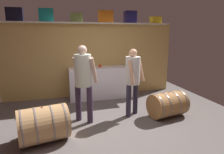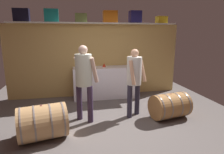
{
  "view_description": "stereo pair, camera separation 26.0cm",
  "coord_description": "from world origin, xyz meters",
  "px_view_note": "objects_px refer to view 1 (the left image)",
  "views": [
    {
      "loc": [
        -0.96,
        -3.47,
        1.89
      ],
      "look_at": [
        0.07,
        0.24,
        1.03
      ],
      "focal_mm": 31.14,
      "sensor_mm": 36.0,
      "label": 1
    },
    {
      "loc": [
        -0.7,
        -3.53,
        1.89
      ],
      "look_at": [
        0.07,
        0.24,
        1.03
      ],
      "focal_mm": 31.14,
      "sensor_mm": 36.0,
      "label": 2
    }
  ],
  "objects_px": {
    "wine_glass": "(128,62)",
    "wine_barrel_near": "(168,104)",
    "toolcase_olive": "(76,18)",
    "wine_bottle_amber": "(90,64)",
    "wine_barrel_far": "(43,124)",
    "winemaker_pouring": "(133,76)",
    "toolcase_orange": "(106,17)",
    "red_funnel": "(100,65)",
    "work_cabinet": "(102,82)",
    "visitor_tasting": "(83,76)",
    "wine_bottle_clear": "(128,62)",
    "toolcase_teal": "(46,15)",
    "toolcase_black": "(15,15)",
    "toolcase_navy": "(130,17)",
    "toolcase_yellow": "(155,20)"
  },
  "relations": [
    {
      "from": "toolcase_teal",
      "to": "red_funnel",
      "type": "distance_m",
      "value": 1.99
    },
    {
      "from": "wine_bottle_amber",
      "to": "visitor_tasting",
      "type": "height_order",
      "value": "visitor_tasting"
    },
    {
      "from": "visitor_tasting",
      "to": "wine_bottle_clear",
      "type": "bearing_deg",
      "value": 83.34
    },
    {
      "from": "toolcase_navy",
      "to": "winemaker_pouring",
      "type": "height_order",
      "value": "toolcase_navy"
    },
    {
      "from": "visitor_tasting",
      "to": "wine_bottle_amber",
      "type": "bearing_deg",
      "value": 117.24
    },
    {
      "from": "toolcase_teal",
      "to": "toolcase_navy",
      "type": "height_order",
      "value": "toolcase_navy"
    },
    {
      "from": "winemaker_pouring",
      "to": "wine_glass",
      "type": "bearing_deg",
      "value": -139.99
    },
    {
      "from": "work_cabinet",
      "to": "wine_bottle_amber",
      "type": "distance_m",
      "value": 0.7
    },
    {
      "from": "winemaker_pouring",
      "to": "wine_barrel_near",
      "type": "bearing_deg",
      "value": 126.46
    },
    {
      "from": "wine_barrel_near",
      "to": "wine_barrel_far",
      "type": "bearing_deg",
      "value": 177.59
    },
    {
      "from": "toolcase_olive",
      "to": "toolcase_yellow",
      "type": "bearing_deg",
      "value": 3.12
    },
    {
      "from": "toolcase_teal",
      "to": "wine_barrel_far",
      "type": "distance_m",
      "value": 3.08
    },
    {
      "from": "red_funnel",
      "to": "toolcase_olive",
      "type": "bearing_deg",
      "value": 170.43
    },
    {
      "from": "red_funnel",
      "to": "toolcase_yellow",
      "type": "bearing_deg",
      "value": 3.34
    },
    {
      "from": "work_cabinet",
      "to": "winemaker_pouring",
      "type": "bearing_deg",
      "value": -74.44
    },
    {
      "from": "toolcase_olive",
      "to": "wine_bottle_amber",
      "type": "relative_size",
      "value": 1.09
    },
    {
      "from": "wine_glass",
      "to": "wine_barrel_near",
      "type": "bearing_deg",
      "value": -79.64
    },
    {
      "from": "toolcase_orange",
      "to": "wine_barrel_near",
      "type": "xyz_separation_m",
      "value": [
        1.0,
        -1.93,
        -2.07
      ]
    },
    {
      "from": "wine_bottle_amber",
      "to": "visitor_tasting",
      "type": "bearing_deg",
      "value": -104.35
    },
    {
      "from": "red_funnel",
      "to": "visitor_tasting",
      "type": "bearing_deg",
      "value": -113.63
    },
    {
      "from": "toolcase_olive",
      "to": "wine_bottle_amber",
      "type": "xyz_separation_m",
      "value": [
        0.3,
        -0.26,
        -1.26
      ]
    },
    {
      "from": "wine_bottle_clear",
      "to": "winemaker_pouring",
      "type": "height_order",
      "value": "winemaker_pouring"
    },
    {
      "from": "wine_bottle_clear",
      "to": "wine_bottle_amber",
      "type": "relative_size",
      "value": 1.02
    },
    {
      "from": "toolcase_yellow",
      "to": "wine_bottle_amber",
      "type": "xyz_separation_m",
      "value": [
        -2.13,
        -0.26,
        -1.24
      ]
    },
    {
      "from": "toolcase_black",
      "to": "winemaker_pouring",
      "type": "distance_m",
      "value": 3.41
    },
    {
      "from": "wine_bottle_amber",
      "to": "wine_barrel_near",
      "type": "distance_m",
      "value": 2.39
    },
    {
      "from": "wine_barrel_near",
      "to": "winemaker_pouring",
      "type": "xyz_separation_m",
      "value": [
        -0.77,
        0.28,
        0.67
      ]
    },
    {
      "from": "toolcase_navy",
      "to": "winemaker_pouring",
      "type": "bearing_deg",
      "value": -105.56
    },
    {
      "from": "toolcase_black",
      "to": "toolcase_navy",
      "type": "distance_m",
      "value": 3.15
    },
    {
      "from": "wine_bottle_clear",
      "to": "wine_barrel_near",
      "type": "height_order",
      "value": "wine_bottle_clear"
    },
    {
      "from": "work_cabinet",
      "to": "visitor_tasting",
      "type": "distance_m",
      "value": 1.75
    },
    {
      "from": "toolcase_orange",
      "to": "red_funnel",
      "type": "relative_size",
      "value": 3.67
    },
    {
      "from": "wine_barrel_far",
      "to": "wine_bottle_clear",
      "type": "bearing_deg",
      "value": 28.56
    },
    {
      "from": "wine_barrel_far",
      "to": "winemaker_pouring",
      "type": "xyz_separation_m",
      "value": [
        1.93,
        0.66,
        0.63
      ]
    },
    {
      "from": "toolcase_olive",
      "to": "visitor_tasting",
      "type": "xyz_separation_m",
      "value": [
        -0.06,
        -1.68,
        -1.3
      ]
    },
    {
      "from": "wine_bottle_clear",
      "to": "wine_barrel_near",
      "type": "relative_size",
      "value": 0.34
    },
    {
      "from": "toolcase_teal",
      "to": "toolcase_yellow",
      "type": "bearing_deg",
      "value": -2.35
    },
    {
      "from": "toolcase_yellow",
      "to": "visitor_tasting",
      "type": "distance_m",
      "value": 3.27
    },
    {
      "from": "toolcase_black",
      "to": "toolcase_navy",
      "type": "bearing_deg",
      "value": -0.51
    },
    {
      "from": "wine_barrel_near",
      "to": "visitor_tasting",
      "type": "bearing_deg",
      "value": 162.17
    },
    {
      "from": "wine_barrel_near",
      "to": "wine_barrel_far",
      "type": "xyz_separation_m",
      "value": [
        -2.7,
        -0.38,
        0.04
      ]
    },
    {
      "from": "visitor_tasting",
      "to": "work_cabinet",
      "type": "bearing_deg",
      "value": 105.92
    },
    {
      "from": "wine_barrel_far",
      "to": "wine_bottle_amber",
      "type": "bearing_deg",
      "value": 48.41
    },
    {
      "from": "wine_barrel_near",
      "to": "toolcase_black",
      "type": "bearing_deg",
      "value": 140.01
    },
    {
      "from": "toolcase_orange",
      "to": "wine_bottle_clear",
      "type": "height_order",
      "value": "toolcase_orange"
    },
    {
      "from": "wine_bottle_amber",
      "to": "wine_barrel_near",
      "type": "xyz_separation_m",
      "value": [
        1.54,
        -1.67,
        -0.77
      ]
    },
    {
      "from": "toolcase_yellow",
      "to": "work_cabinet",
      "type": "xyz_separation_m",
      "value": [
        -1.77,
        -0.18,
        -1.84
      ]
    },
    {
      "from": "wine_glass",
      "to": "red_funnel",
      "type": "distance_m",
      "value": 0.88
    },
    {
      "from": "wine_bottle_clear",
      "to": "wine_glass",
      "type": "distance_m",
      "value": 0.25
    },
    {
      "from": "toolcase_black",
      "to": "wine_barrel_far",
      "type": "relative_size",
      "value": 0.42
    }
  ]
}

